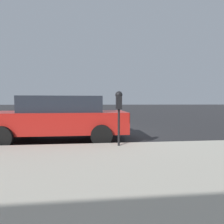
# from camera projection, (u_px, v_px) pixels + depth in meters

# --- Properties ---
(ground_plane) EXTENTS (220.00, 220.00, 0.00)m
(ground_plane) POSITION_uv_depth(u_px,v_px,m) (97.00, 134.00, 7.07)
(ground_plane) COLOR #2B2B2D
(parking_meter) EXTENTS (0.21, 0.19, 1.43)m
(parking_meter) POSITION_uv_depth(u_px,v_px,m) (119.00, 104.00, 4.55)
(parking_meter) COLOR black
(parking_meter) RESTS_ON sidewalk
(car_red) EXTENTS (2.06, 4.49, 1.49)m
(car_red) POSITION_uv_depth(u_px,v_px,m) (60.00, 117.00, 5.89)
(car_red) COLOR #B21E19
(car_red) RESTS_ON ground_plane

